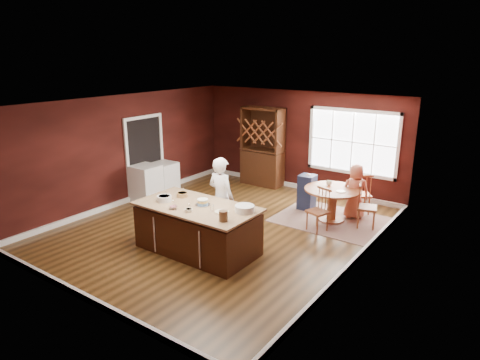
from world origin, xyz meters
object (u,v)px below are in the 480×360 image
object	(u,v)px
toddler	(310,177)
washer	(146,183)
chair_east	(367,205)
hutch	(263,147)
baker	(221,198)
dryer	(164,179)
high_chair	(307,191)
kitchen_island	(198,229)
dining_table	(332,198)
seated_woman	(355,191)
chair_south	(318,210)
chair_north	(361,193)
layer_cake	(203,202)

from	to	relation	value
toddler	washer	xyz separation A→B (m)	(-3.65, -1.86, -0.34)
chair_east	hutch	xyz separation A→B (m)	(-3.56, 1.36, 0.61)
baker	toddler	size ratio (longest dim) A/B	6.50
dryer	washer	bearing A→B (deg)	-90.00
high_chair	dryer	bearing A→B (deg)	-163.47
kitchen_island	baker	xyz separation A→B (m)	(-0.03, 0.78, 0.41)
toddler	dryer	size ratio (longest dim) A/B	0.30
dining_table	seated_woman	distance (m)	0.58
kitchen_island	chair_south	xyz separation A→B (m)	(1.44, 2.20, 0.03)
seated_woman	hutch	xyz separation A→B (m)	(-3.13, 0.98, 0.47)
chair_south	kitchen_island	bearing A→B (deg)	-105.19
kitchen_island	hutch	xyz separation A→B (m)	(-1.33, 4.36, 0.67)
hutch	high_chair	bearing A→B (deg)	-29.10
dining_table	chair_north	distance (m)	0.90
dining_table	high_chair	xyz separation A→B (m)	(-0.79, 0.32, -0.09)
chair_south	seated_woman	distance (m)	1.24
high_chair	hutch	size ratio (longest dim) A/B	0.40
washer	dryer	world-z (taller)	washer
layer_cake	hutch	bearing A→B (deg)	108.15
kitchen_island	layer_cake	size ratio (longest dim) A/B	8.17
high_chair	washer	size ratio (longest dim) A/B	0.96
dining_table	toddler	world-z (taller)	toddler
hutch	chair_south	bearing A→B (deg)	-37.89
chair_south	dryer	xyz separation A→B (m)	(-4.39, -0.14, -0.03)
high_chair	hutch	bearing A→B (deg)	149.05
toddler	dining_table	bearing A→B (deg)	-25.02
layer_cake	seated_woman	xyz separation A→B (m)	(1.73, 3.30, -0.34)
layer_cake	washer	distance (m)	3.34
layer_cake	chair_east	distance (m)	3.65
chair_east	washer	distance (m)	5.41
dining_table	baker	xyz separation A→B (m)	(-1.47, -2.16, 0.31)
chair_east	chair_north	world-z (taller)	chair_north
dining_table	dryer	world-z (taller)	dryer
kitchen_island	chair_north	bearing A→B (deg)	64.29
dining_table	high_chair	size ratio (longest dim) A/B	1.41
high_chair	toddler	world-z (taller)	toddler
chair_east	seated_woman	size ratio (longest dim) A/B	0.79
dining_table	seated_woman	world-z (taller)	seated_woman
chair_east	seated_woman	bearing A→B (deg)	29.90
seated_woman	toddler	size ratio (longest dim) A/B	4.89
chair_south	washer	distance (m)	4.46
high_chair	layer_cake	bearing A→B (deg)	-102.20
layer_cake	dining_table	bearing A→B (deg)	64.27
dining_table	dryer	size ratio (longest dim) A/B	1.44
high_chair	washer	world-z (taller)	washer
washer	dryer	distance (m)	0.64
layer_cake	hutch	xyz separation A→B (m)	(-1.40, 4.28, 0.13)
seated_woman	high_chair	xyz separation A→B (m)	(-1.15, -0.12, -0.19)
washer	chair_north	bearing A→B (deg)	26.14
seated_woman	baker	bearing A→B (deg)	23.84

